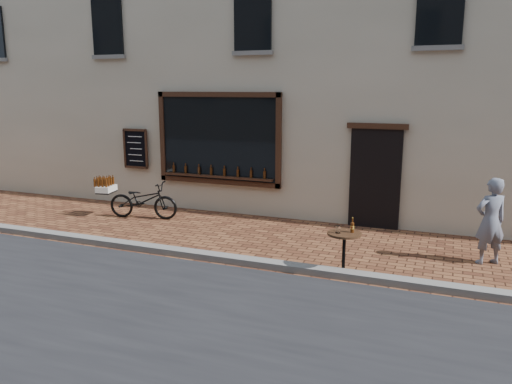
% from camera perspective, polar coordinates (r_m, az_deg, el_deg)
% --- Properties ---
extents(ground, '(90.00, 90.00, 0.00)m').
position_cam_1_polar(ground, '(8.82, -2.72, -8.52)').
color(ground, '#4D2819').
rests_on(ground, ground).
extents(kerb, '(90.00, 0.25, 0.12)m').
position_cam_1_polar(kerb, '(8.97, -2.20, -7.75)').
color(kerb, slate).
rests_on(kerb, ground).
extents(shop_building, '(28.00, 6.20, 10.00)m').
position_cam_1_polar(shop_building, '(14.57, 8.22, 19.33)').
color(shop_building, beige).
rests_on(shop_building, ground).
extents(cargo_bicycle, '(2.03, 0.89, 0.95)m').
position_cam_1_polar(cargo_bicycle, '(12.18, -12.92, -0.87)').
color(cargo_bicycle, black).
rests_on(cargo_bicycle, ground).
extents(bistro_table, '(0.57, 0.57, 0.97)m').
position_cam_1_polar(bistro_table, '(8.43, 10.05, -5.94)').
color(bistro_table, black).
rests_on(bistro_table, ground).
extents(pedestrian, '(0.68, 0.61, 1.55)m').
position_cam_1_polar(pedestrian, '(9.66, 25.22, -3.04)').
color(pedestrian, slate).
rests_on(pedestrian, ground).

